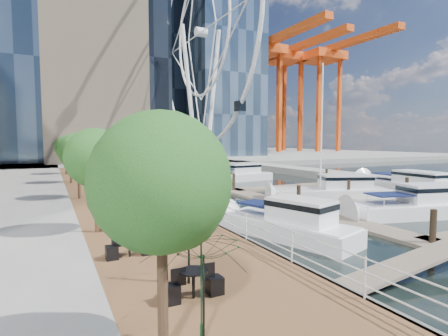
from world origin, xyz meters
name	(u,v)px	position (x,y,z in m)	size (l,w,h in m)	color
ground	(354,244)	(0.00, 0.00, 0.00)	(520.00, 520.00, 0.00)	black
boardwalk	(113,201)	(-9.00, 15.00, 0.50)	(6.00, 60.00, 1.00)	brown
seawall	(152,198)	(-6.00, 15.00, 0.50)	(0.25, 60.00, 1.00)	#595954
land_far	(97,155)	(0.00, 102.00, 0.50)	(200.00, 114.00, 1.00)	gray
breakwater	(345,177)	(20.00, 20.00, 0.50)	(4.00, 60.00, 1.00)	gray
pier	(202,163)	(14.00, 52.00, 0.50)	(14.00, 12.00, 1.00)	gray
railing	(151,185)	(-6.10, 15.00, 1.52)	(0.10, 60.00, 1.05)	white
floating_docks	(330,194)	(7.97, 9.98, 0.49)	(16.00, 34.00, 2.60)	#6D6051
ferris_wheel	(201,33)	(14.00, 52.00, 25.92)	(5.80, 45.60, 47.80)	white
port_cranes	(288,101)	(67.67, 95.67, 20.00)	(40.00, 52.00, 38.00)	#D84C14
street_trees	(78,151)	(-11.40, 14.00, 4.29)	(2.60, 42.60, 4.60)	#3F2B1C
cafe_tables	(157,262)	(-10.40, -2.00, 1.37)	(2.50, 13.70, 0.74)	black
yacht_foreground	(416,216)	(8.52, 2.62, 0.00)	(2.69, 10.03, 2.15)	white
pedestrian_near	(151,207)	(-8.76, 4.76, 1.77)	(0.56, 0.37, 1.53)	#484D60
pedestrian_mid	(127,175)	(-6.89, 20.21, 1.93)	(0.90, 0.70, 1.86)	gray
pedestrian_far	(96,168)	(-8.41, 30.03, 1.90)	(1.05, 0.44, 1.79)	#333840
moored_yachts	(323,199)	(7.93, 10.76, 0.00)	(25.39, 37.59, 11.50)	silver
cafe_seating	(218,279)	(-10.22, -5.90, 2.24)	(4.23, 11.30, 2.75)	black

